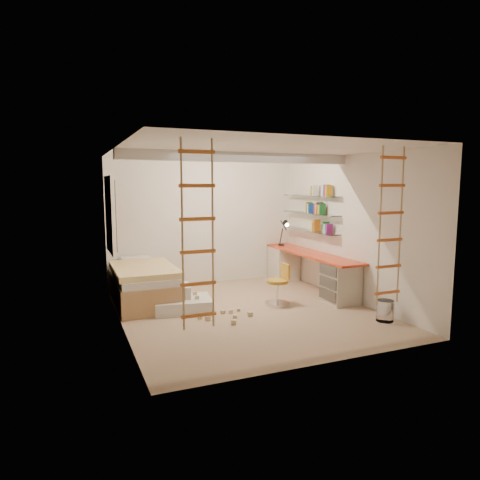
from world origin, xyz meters
name	(u,v)px	position (x,y,z in m)	size (l,w,h in m)	color
floor	(247,311)	(0.00, 0.00, 0.00)	(4.50, 4.50, 0.00)	tan
ceiling_beam	(240,157)	(0.00, 0.30, 2.52)	(4.00, 0.18, 0.16)	white
window_frame	(110,215)	(-1.97, 1.50, 1.55)	(0.06, 1.15, 1.35)	white
window_blind	(112,215)	(-1.93, 1.50, 1.55)	(0.02, 1.00, 1.20)	#4C2D1E
rope_ladder_left	(198,235)	(-1.35, -1.75, 1.52)	(0.41, 0.04, 2.13)	#BD6420
rope_ladder_right	(390,226)	(1.35, -1.75, 1.52)	(0.41, 0.04, 2.13)	#CB5422
waste_bin	(385,311)	(1.75, -1.27, 0.16)	(0.26, 0.26, 0.33)	white
desk	(310,270)	(1.72, 0.86, 0.40)	(0.56, 2.80, 0.75)	red
shelves	(310,213)	(1.87, 1.13, 1.50)	(0.25, 1.80, 0.71)	white
bed	(143,284)	(-1.48, 1.23, 0.33)	(1.02, 2.00, 0.69)	#AD7F51
task_lamp	(285,228)	(1.67, 1.82, 1.14)	(0.14, 0.36, 0.57)	black
swivel_chair	(278,290)	(0.65, 0.14, 0.27)	(0.44, 0.44, 0.72)	#BB8A24
play_platform	(180,301)	(-1.00, 0.49, 0.16)	(1.03, 0.86, 0.41)	silver
toy_blocks	(206,302)	(-0.66, 0.11, 0.20)	(1.21, 1.20, 0.68)	#CCB284
books	(310,208)	(1.87, 1.13, 1.62)	(0.14, 0.70, 0.92)	#8C1E7F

